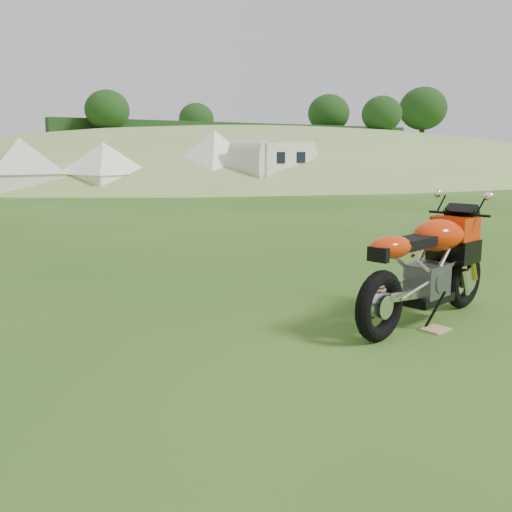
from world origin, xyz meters
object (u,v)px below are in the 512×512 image
sport_motorcycle (427,259)px  tent_right (215,161)px  plywood_board (436,329)px  tent_mid (104,166)px  caravan (274,166)px  tent_left (21,164)px

sport_motorcycle → tent_right: tent_right is taller
plywood_board → tent_mid: size_ratio=0.09×
caravan → sport_motorcycle: bearing=-139.8°
tent_mid → tent_right: 5.11m
tent_right → caravan: bearing=-53.2°
plywood_board → tent_right: bearing=68.7°
tent_left → tent_right: 8.46m
sport_motorcycle → caravan: 21.06m
tent_mid → caravan: 7.63m
tent_left → sport_motorcycle: bearing=-92.3°
sport_motorcycle → plywood_board: sport_motorcycle is taller
plywood_board → tent_mid: 21.27m
plywood_board → sport_motorcycle: bearing=66.6°
tent_mid → plywood_board: bearing=-121.5°
tent_left → tent_mid: size_ratio=1.05×
sport_motorcycle → caravan: bearing=48.0°
tent_right → tent_left: bearing=152.7°
plywood_board → caravan: 21.36m
tent_right → plywood_board: bearing=-126.5°
sport_motorcycle → caravan: (10.07, 18.50, 0.43)m
tent_left → tent_right: bearing=-15.3°
caravan → tent_left: bearing=140.4°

